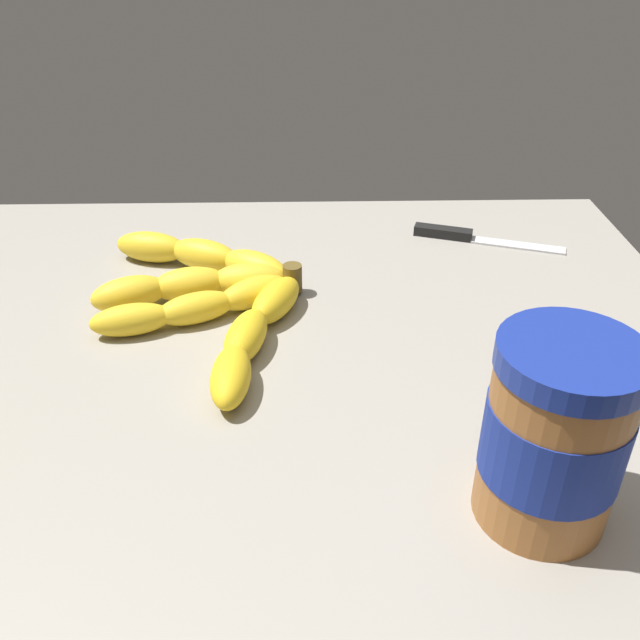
{
  "coord_description": "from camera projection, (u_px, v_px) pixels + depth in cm",
  "views": [
    {
      "loc": [
        3.04,
        -52.07,
        36.52
      ],
      "look_at": [
        4.21,
        -1.9,
        4.57
      ],
      "focal_mm": 38.45,
      "sensor_mm": 36.0,
      "label": 1
    }
  ],
  "objects": [
    {
      "name": "banana_bunch",
      "position": [
        210.0,
        292.0,
        0.69
      ],
      "size": [
        21.85,
        31.27,
        3.54
      ],
      "color": "yellow",
      "rests_on": "ground_plane"
    },
    {
      "name": "ground_plane",
      "position": [
        275.0,
        371.0,
        0.65
      ],
      "size": [
        84.41,
        70.79,
        4.59
      ],
      "primitive_type": "cube",
      "color": "gray"
    },
    {
      "name": "peanut_butter_jar",
      "position": [
        554.0,
        435.0,
        0.44
      ],
      "size": [
        9.16,
        9.16,
        13.68
      ],
      "color": "#9E602D",
      "rests_on": "ground_plane"
    },
    {
      "name": "butter_knife",
      "position": [
        474.0,
        237.0,
        0.83
      ],
      "size": [
        17.6,
        7.27,
        1.2
      ],
      "color": "silver",
      "rests_on": "ground_plane"
    }
  ]
}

